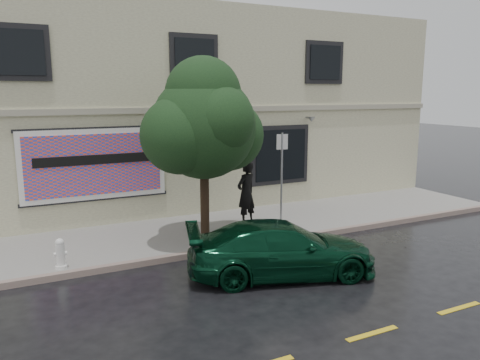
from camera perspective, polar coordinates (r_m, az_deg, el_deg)
name	(u,v)px	position (r m, az deg, el deg)	size (l,w,h in m)	color
ground	(271,267)	(11.47, 3.86, -10.59)	(90.00, 90.00, 0.00)	black
sidewalk	(217,230)	(14.19, -2.78, -6.05)	(20.00, 3.50, 0.15)	gray
curb	(243,246)	(12.68, 0.42, -8.10)	(20.00, 0.18, 0.16)	slate
road_marking	(372,333)	(8.90, 15.81, -17.55)	(19.00, 0.12, 0.01)	gold
building	(159,109)	(19.01, -9.90, 8.54)	(20.00, 8.12, 7.00)	beige
billboard	(95,164)	(14.46, -17.27, 1.83)	(4.30, 0.16, 2.20)	white
car	(282,249)	(10.84, 5.10, -8.38)	(1.90, 4.30, 1.25)	#08311D
pedestrian	(246,193)	(14.22, 0.75, -1.61)	(0.72, 0.47, 1.96)	black
umbrella	(246,148)	(13.99, 0.76, 3.88)	(1.06, 1.06, 0.78)	black
street_tree	(204,127)	(12.34, -4.45, 6.45)	(2.75, 2.75, 4.49)	#322216
fire_hydrant	(60,254)	(11.64, -21.05, -8.39)	(0.29, 0.27, 0.71)	white
sign_pole	(282,171)	(14.10, 5.11, 1.12)	(0.34, 0.09, 2.82)	gray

